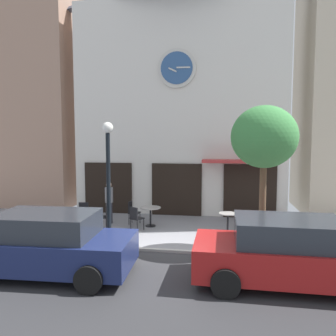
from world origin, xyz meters
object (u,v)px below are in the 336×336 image
(cafe_table_center_left, at_px, (150,212))
(cafe_chair_facing_street, at_px, (136,217))
(cafe_table_rightmost, at_px, (81,219))
(cafe_chair_near_lamp, at_px, (57,219))
(parked_car_red, at_px, (288,252))
(cafe_chair_mid_row, at_px, (104,215))
(cafe_chair_corner, at_px, (83,212))
(pedestrian_grey, at_px, (109,202))
(parked_car_navy, at_px, (47,244))
(cafe_table_center_right, at_px, (228,219))
(street_tree, at_px, (264,138))
(cafe_chair_right_end, at_px, (132,211))
(street_lamp, at_px, (108,181))

(cafe_table_center_left, xyz_separation_m, cafe_chair_facing_street, (-0.40, -0.72, -0.03))
(cafe_table_rightmost, relative_size, cafe_chair_near_lamp, 0.81)
(cafe_chair_near_lamp, bearing_deg, parked_car_red, -21.73)
(cafe_chair_mid_row, bearing_deg, cafe_chair_facing_street, -3.63)
(cafe_table_center_left, relative_size, cafe_chair_corner, 0.89)
(cafe_chair_mid_row, relative_size, pedestrian_grey, 0.54)
(cafe_chair_corner, xyz_separation_m, pedestrian_grey, (0.88, 0.52, 0.33))
(cafe_table_rightmost, relative_size, parked_car_red, 0.17)
(cafe_table_rightmost, distance_m, parked_car_navy, 3.77)
(parked_car_navy, distance_m, parked_car_red, 5.83)
(cafe_table_center_left, relative_size, cafe_table_center_right, 1.09)
(cafe_chair_facing_street, height_order, parked_car_navy, parked_car_navy)
(cafe_chair_near_lamp, height_order, parked_car_navy, parked_car_navy)
(street_tree, relative_size, cafe_table_rightmost, 6.02)
(street_tree, bearing_deg, cafe_chair_near_lamp, 175.27)
(street_tree, relative_size, parked_car_red, 1.01)
(cafe_chair_near_lamp, bearing_deg, cafe_table_center_left, 27.06)
(street_tree, distance_m, parked_car_red, 3.53)
(cafe_chair_corner, bearing_deg, cafe_chair_facing_street, -9.74)
(street_tree, xyz_separation_m, parked_car_red, (0.30, -2.32, -2.64))
(cafe_table_rightmost, bearing_deg, cafe_chair_right_end, 40.52)
(cafe_chair_facing_street, distance_m, parked_car_navy, 4.25)
(cafe_table_rightmost, xyz_separation_m, cafe_table_center_left, (2.37, 1.11, 0.08))
(street_lamp, relative_size, cafe_chair_near_lamp, 4.36)
(cafe_chair_corner, bearing_deg, street_tree, -15.39)
(cafe_chair_right_end, bearing_deg, cafe_chair_mid_row, -134.65)
(street_tree, xyz_separation_m, cafe_table_center_right, (-0.98, 1.68, -2.91))
(street_lamp, height_order, parked_car_red, street_lamp)
(cafe_chair_facing_street, bearing_deg, cafe_table_rightmost, -168.64)
(street_lamp, bearing_deg, cafe_chair_facing_street, 61.78)
(street_tree, height_order, cafe_table_center_right, street_tree)
(cafe_chair_mid_row, bearing_deg, cafe_chair_corner, 162.68)
(cafe_table_rightmost, distance_m, cafe_chair_right_end, 2.08)
(pedestrian_grey, relative_size, parked_car_navy, 0.38)
(cafe_chair_right_end, bearing_deg, parked_car_red, -43.19)
(cafe_chair_facing_street, xyz_separation_m, parked_car_red, (4.62, -3.74, 0.23))
(cafe_chair_facing_street, distance_m, cafe_chair_mid_row, 1.25)
(parked_car_navy, bearing_deg, cafe_chair_corner, 102.79)
(cafe_chair_facing_street, distance_m, cafe_chair_corner, 2.25)
(street_lamp, xyz_separation_m, cafe_chair_right_end, (0.23, 2.10, -1.47))
(cafe_chair_corner, distance_m, parked_car_navy, 4.57)
(parked_car_red, bearing_deg, cafe_chair_facing_street, 141.02)
(cafe_chair_facing_street, height_order, cafe_chair_right_end, same)
(pedestrian_grey, relative_size, parked_car_red, 0.39)
(cafe_table_center_left, height_order, parked_car_navy, parked_car_navy)
(cafe_table_rightmost, xyz_separation_m, cafe_chair_mid_row, (0.71, 0.47, 0.05))
(cafe_table_center_left, bearing_deg, street_tree, -28.61)
(street_lamp, relative_size, cafe_table_center_left, 4.93)
(street_tree, xyz_separation_m, cafe_chair_right_end, (-4.70, 2.37, -2.87))
(cafe_table_center_right, height_order, parked_car_navy, parked_car_navy)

